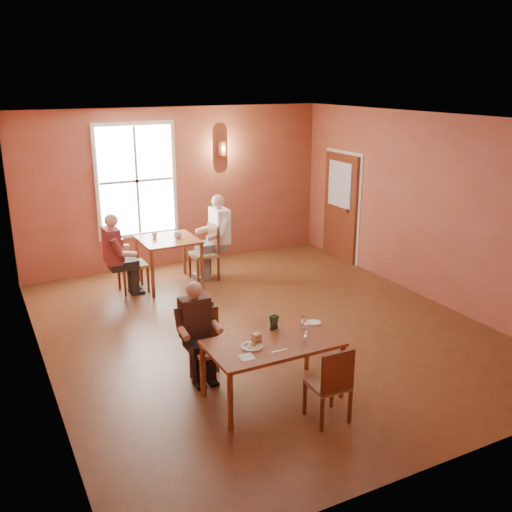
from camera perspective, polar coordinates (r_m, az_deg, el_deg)
name	(u,v)px	position (r m, az deg, el deg)	size (l,w,h in m)	color
ground	(262,328)	(8.43, 0.62, -7.19)	(6.00, 7.00, 0.01)	brown
wall_back	(178,187)	(11.07, -7.85, 6.81)	(6.00, 0.04, 3.00)	brown
wall_front	(450,321)	(5.25, 18.81, -6.13)	(6.00, 0.04, 3.00)	brown
wall_left	(34,259)	(7.10, -21.33, -0.27)	(0.04, 7.00, 3.00)	brown
wall_right	(427,208)	(9.65, 16.70, 4.67)	(0.04, 7.00, 3.00)	brown
ceiling	(263,118)	(7.68, 0.70, 13.61)	(6.00, 7.00, 0.04)	white
window	(137,181)	(10.75, -11.85, 7.37)	(1.36, 0.10, 1.96)	white
door	(340,207)	(11.44, 8.40, 4.83)	(0.12, 1.04, 2.10)	maroon
wall_sconce	(222,148)	(11.19, -3.40, 10.69)	(0.16, 0.16, 0.28)	brown
main_table	(272,370)	(6.59, 1.65, -11.28)	(1.47, 0.83, 0.69)	brown
chair_diner_main	(209,348)	(6.88, -4.69, -9.16)	(0.39, 0.39, 0.88)	#422114
diner_main	(210,338)	(6.79, -4.62, -8.13)	(0.47, 0.47, 1.18)	#412C1D
chair_empty	(328,383)	(6.21, 7.20, -12.46)	(0.38, 0.38, 0.87)	#512D1A
plate_food	(252,346)	(6.31, -0.41, -8.96)	(0.25, 0.25, 0.03)	silver
sandwich	(257,339)	(6.37, 0.06, -8.34)	(0.08, 0.08, 0.10)	#D5B477
goblet_a	(304,323)	(6.72, 4.82, -6.67)	(0.07, 0.07, 0.17)	white
goblet_c	(304,335)	(6.43, 4.82, -7.85)	(0.07, 0.07, 0.17)	white
menu_stand	(274,322)	(6.71, 1.81, -6.64)	(0.10, 0.05, 0.17)	#20402B
knife	(279,351)	(6.24, 2.32, -9.44)	(0.19, 0.02, 0.00)	white
napkin	(247,357)	(6.11, -0.95, -10.07)	(0.16, 0.16, 0.01)	white
side_plate	(314,323)	(6.93, 5.79, -6.65)	(0.17, 0.17, 0.01)	white
second_table	(169,262)	(10.09, -8.67, -0.59)	(0.96, 0.96, 0.85)	brown
chair_diner_white	(204,253)	(10.28, -5.26, 0.31)	(0.44, 0.44, 1.00)	brown
diner_white	(205,240)	(10.22, -5.14, 1.58)	(0.58, 0.58, 1.46)	silver
chair_diner_maroon	(132,263)	(9.90, -12.25, -0.71)	(0.44, 0.44, 0.99)	brown
diner_maroon	(130,253)	(9.83, -12.49, 0.29)	(0.54, 0.54, 1.36)	#551217
cup_a	(178,236)	(9.94, -7.83, 2.04)	(0.13, 0.13, 0.10)	silver
cup_b	(155,235)	(10.05, -10.11, 2.06)	(0.10, 0.10, 0.09)	silver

